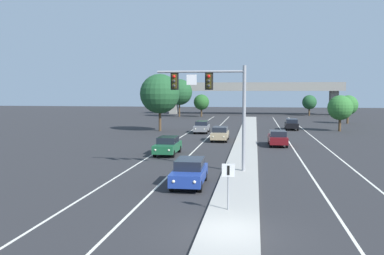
% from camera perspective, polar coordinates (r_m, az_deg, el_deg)
% --- Properties ---
extents(ground_plane, '(260.00, 260.00, 0.00)m').
position_cam_1_polar(ground_plane, '(16.92, 5.15, -14.38)').
color(ground_plane, '#28282B').
extents(median_island, '(2.40, 110.00, 0.15)m').
position_cam_1_polar(median_island, '(34.40, 7.01, -4.28)').
color(median_island, '#9E9B93').
rests_on(median_island, ground).
extents(lane_stripe_oncoming_center, '(0.14, 100.00, 0.01)m').
position_cam_1_polar(lane_stripe_oncoming_center, '(41.70, 0.82, -2.70)').
color(lane_stripe_oncoming_center, silver).
rests_on(lane_stripe_oncoming_center, ground).
extents(lane_stripe_receding_center, '(0.14, 100.00, 0.01)m').
position_cam_1_polar(lane_stripe_receding_center, '(41.49, 13.81, -2.89)').
color(lane_stripe_receding_center, silver).
rests_on(lane_stripe_receding_center, ground).
extents(edge_stripe_left, '(0.14, 100.00, 0.01)m').
position_cam_1_polar(edge_stripe_left, '(42.28, -3.62, -2.61)').
color(edge_stripe_left, silver).
rests_on(edge_stripe_left, ground).
extents(edge_stripe_right, '(0.14, 100.00, 0.01)m').
position_cam_1_polar(edge_stripe_right, '(41.92, 18.31, -2.92)').
color(edge_stripe_right, silver).
rests_on(edge_stripe_right, ground).
extents(overhead_signal_mast, '(6.15, 0.44, 7.20)m').
position_cam_1_polar(overhead_signal_mast, '(28.52, 3.33, 4.35)').
color(overhead_signal_mast, gray).
rests_on(overhead_signal_mast, median_island).
extents(median_sign_post, '(0.60, 0.10, 2.20)m').
position_cam_1_polar(median_sign_post, '(19.26, 5.02, -7.08)').
color(median_sign_post, gray).
rests_on(median_sign_post, median_island).
extents(car_oncoming_blue, '(1.91, 4.50, 1.58)m').
position_cam_1_polar(car_oncoming_blue, '(24.80, -0.36, -6.13)').
color(car_oncoming_blue, navy).
rests_on(car_oncoming_blue, ground).
extents(car_oncoming_green, '(1.82, 4.47, 1.58)m').
position_cam_1_polar(car_oncoming_green, '(36.76, -3.37, -2.48)').
color(car_oncoming_green, '#195633').
rests_on(car_oncoming_green, ground).
extents(car_oncoming_tan, '(1.84, 4.48, 1.58)m').
position_cam_1_polar(car_oncoming_tan, '(46.92, 3.87, -0.85)').
color(car_oncoming_tan, tan).
rests_on(car_oncoming_tan, ground).
extents(car_oncoming_grey, '(1.88, 4.50, 1.58)m').
position_cam_1_polar(car_oncoming_grey, '(55.83, 1.36, 0.10)').
color(car_oncoming_grey, slate).
rests_on(car_oncoming_grey, ground).
extents(car_receding_darkred, '(1.88, 4.49, 1.58)m').
position_cam_1_polar(car_receding_darkred, '(43.53, 11.70, -1.40)').
color(car_receding_darkred, '#5B0F14').
rests_on(car_receding_darkred, ground).
extents(car_receding_black, '(1.92, 4.51, 1.58)m').
position_cam_1_polar(car_receding_black, '(62.12, 13.53, 0.47)').
color(car_receding_black, black).
rests_on(car_receding_black, ground).
extents(overpass_bridge, '(42.40, 6.40, 7.65)m').
position_cam_1_polar(overpass_bridge, '(101.26, 8.18, 5.08)').
color(overpass_bridge, gray).
rests_on(overpass_bridge, ground).
extents(tree_far_right_b, '(3.49, 3.49, 5.04)m').
position_cam_1_polar(tree_far_right_b, '(61.49, 19.71, 2.57)').
color(tree_far_right_b, '#4C3823').
rests_on(tree_far_right_b, ground).
extents(tree_far_right_c, '(3.26, 3.26, 4.71)m').
position_cam_1_polar(tree_far_right_c, '(98.39, 15.85, 3.36)').
color(tree_far_right_c, '#4C3823').
rests_on(tree_far_right_c, ground).
extents(tree_far_right_a, '(3.39, 3.39, 4.90)m').
position_cam_1_polar(tree_far_right_a, '(76.51, 20.66, 2.90)').
color(tree_far_right_a, '#4C3823').
rests_on(tree_far_right_a, ground).
extents(tree_far_left_b, '(5.54, 5.54, 8.02)m').
position_cam_1_polar(tree_far_left_b, '(58.27, -4.45, 4.65)').
color(tree_far_left_b, '#4C3823').
rests_on(tree_far_left_b, ground).
extents(tree_far_left_a, '(5.70, 5.70, 8.25)m').
position_cam_1_polar(tree_far_left_a, '(90.96, -1.76, 4.89)').
color(tree_far_left_a, '#4C3823').
rests_on(tree_far_left_a, ground).
extents(tree_far_left_c, '(3.38, 3.38, 4.89)m').
position_cam_1_polar(tree_far_left_c, '(90.59, 1.31, 3.50)').
color(tree_far_left_c, '#4C3823').
rests_on(tree_far_left_c, ground).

